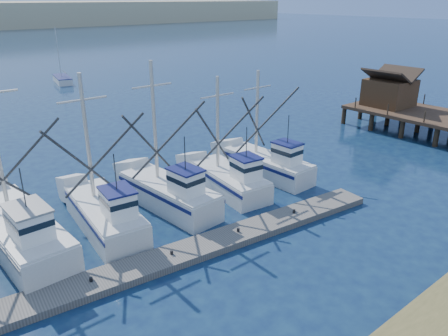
# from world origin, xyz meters

# --- Properties ---
(ground) EXTENTS (500.00, 500.00, 0.00)m
(ground) POSITION_xyz_m (0.00, 0.00, 0.00)
(ground) COLOR #0D1B3C
(ground) RESTS_ON ground
(floating_dock) EXTENTS (27.99, 4.81, 0.37)m
(floating_dock) POSITION_xyz_m (-9.83, 5.19, 0.19)
(floating_dock) COLOR #5F5B55
(floating_dock) RESTS_ON ground
(timber_pier) EXTENTS (7.00, 20.00, 8.00)m
(timber_pier) POSITION_xyz_m (21.50, 8.46, 2.57)
(timber_pier) COLOR black
(timber_pier) RESTS_ON ground
(trawler_fleet) EXTENTS (27.64, 9.33, 9.37)m
(trawler_fleet) POSITION_xyz_m (-10.28, 9.96, 0.97)
(trawler_fleet) COLOR silver
(trawler_fleet) RESTS_ON ground
(sailboat_near) EXTENTS (3.06, 6.26, 8.10)m
(sailboat_near) POSITION_xyz_m (4.73, 55.88, 0.49)
(sailboat_near) COLOR silver
(sailboat_near) RESTS_ON ground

